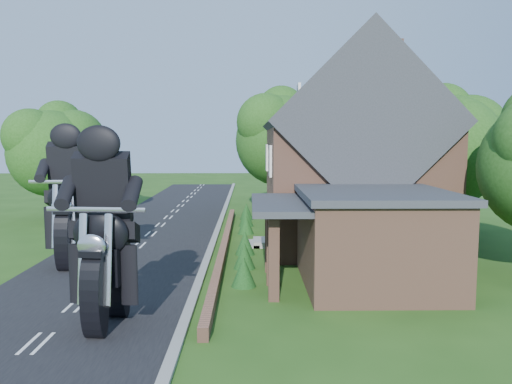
{
  "coord_description": "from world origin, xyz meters",
  "views": [
    {
      "loc": [
        5.52,
        -18.46,
        5.25
      ],
      "look_at": [
        5.81,
        4.82,
        2.8
      ],
      "focal_mm": 35.0,
      "sensor_mm": 36.0,
      "label": 1
    }
  ],
  "objects_px": {
    "garden_wall": "(224,246)",
    "house": "(351,158)",
    "motorcycle_lead": "(106,298)",
    "annex": "(370,237)",
    "motorcycle_follow": "(72,245)"
  },
  "relations": [
    {
      "from": "garden_wall",
      "to": "house",
      "type": "relative_size",
      "value": 2.15
    },
    {
      "from": "house",
      "to": "motorcycle_lead",
      "type": "xyz_separation_m",
      "value": [
        -8.97,
        -10.91,
        -3.5
      ]
    },
    {
      "from": "annex",
      "to": "house",
      "type": "bearing_deg",
      "value": 84.76
    },
    {
      "from": "garden_wall",
      "to": "motorcycle_lead",
      "type": "relative_size",
      "value": 12.16
    },
    {
      "from": "garden_wall",
      "to": "motorcycle_follow",
      "type": "xyz_separation_m",
      "value": [
        -6.17,
        -3.05,
        0.68
      ]
    },
    {
      "from": "annex",
      "to": "motorcycle_lead",
      "type": "xyz_separation_m",
      "value": [
        -8.35,
        -4.11,
        -0.92
      ]
    },
    {
      "from": "house",
      "to": "motorcycle_lead",
      "type": "relative_size",
      "value": 5.66
    },
    {
      "from": "annex",
      "to": "motorcycle_follow",
      "type": "relative_size",
      "value": 3.72
    },
    {
      "from": "garden_wall",
      "to": "motorcycle_follow",
      "type": "bearing_deg",
      "value": -153.67
    },
    {
      "from": "annex",
      "to": "motorcycle_lead",
      "type": "height_order",
      "value": "annex"
    },
    {
      "from": "house",
      "to": "motorcycle_follow",
      "type": "distance_m",
      "value": 13.46
    },
    {
      "from": "motorcycle_lead",
      "to": "motorcycle_follow",
      "type": "xyz_separation_m",
      "value": [
        -3.39,
        6.85,
        0.04
      ]
    },
    {
      "from": "house",
      "to": "motorcycle_lead",
      "type": "height_order",
      "value": "house"
    },
    {
      "from": "garden_wall",
      "to": "motorcycle_follow",
      "type": "distance_m",
      "value": 6.91
    },
    {
      "from": "garden_wall",
      "to": "motorcycle_lead",
      "type": "distance_m",
      "value": 10.31
    }
  ]
}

